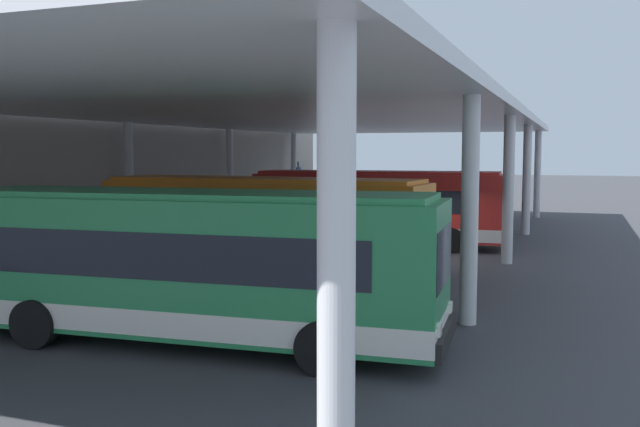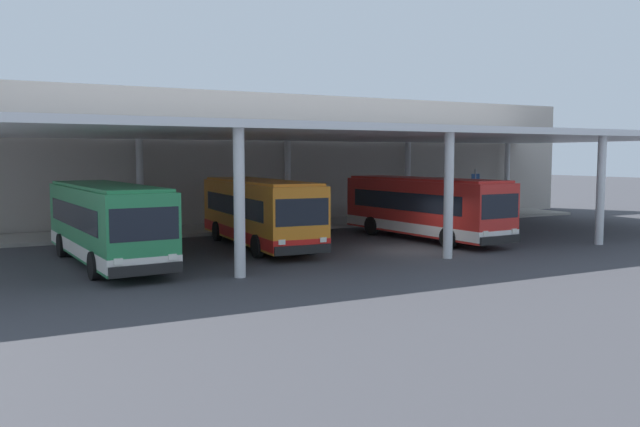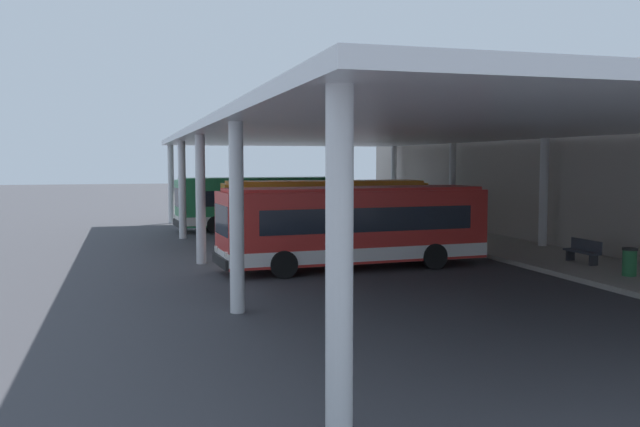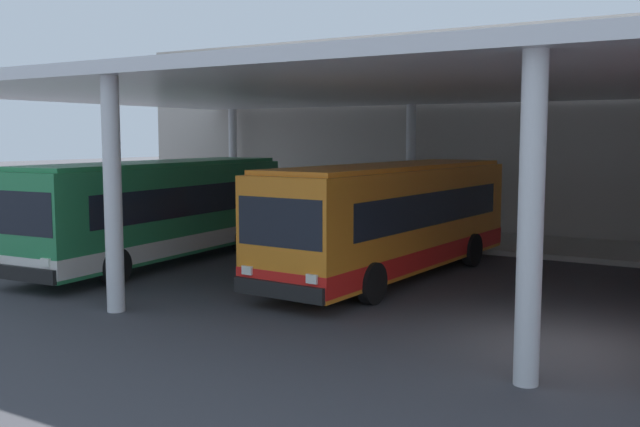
{
  "view_description": "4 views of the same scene",
  "coord_description": "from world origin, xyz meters",
  "views": [
    {
      "loc": [
        -25.06,
        -4.78,
        3.96
      ],
      "look_at": [
        -5.46,
        2.57,
        2.09
      ],
      "focal_mm": 38.58,
      "sensor_mm": 36.0,
      "label": 1
    },
    {
      "loc": [
        -17.23,
        -23.88,
        4.27
      ],
      "look_at": [
        -2.48,
        4.33,
        1.46
      ],
      "focal_mm": 36.37,
      "sensor_mm": 36.0,
      "label": 2
    },
    {
      "loc": [
        27.56,
        -5.39,
        4.19
      ],
      "look_at": [
        -3.08,
        3.43,
        1.69
      ],
      "focal_mm": 37.89,
      "sensor_mm": 36.0,
      "label": 3
    },
    {
      "loc": [
        2.98,
        -13.66,
        3.93
      ],
      "look_at": [
        -7.45,
        3.4,
        1.79
      ],
      "focal_mm": 40.29,
      "sensor_mm": 36.0,
      "label": 4
    }
  ],
  "objects": [
    {
      "name": "bus_nearest_bay",
      "position": [
        -12.91,
        2.66,
        1.66
      ],
      "size": [
        3.24,
        10.68,
        3.17
      ],
      "color": "#28844C",
      "rests_on": "ground"
    },
    {
      "name": "station_building_facade",
      "position": [
        0.0,
        15.0,
        4.14
      ],
      "size": [
        48.0,
        1.6,
        8.28
      ],
      "primitive_type": "cube",
      "color": "#ADA399",
      "rests_on": "ground"
    },
    {
      "name": "canopy_shelter",
      "position": [
        0.0,
        5.5,
        5.29
      ],
      "size": [
        40.0,
        17.0,
        5.55
      ],
      "color": "silver",
      "rests_on": "ground"
    },
    {
      "name": "bus_middle_bay",
      "position": [
        2.9,
        3.08,
        1.66
      ],
      "size": [
        3.19,
        10.67,
        3.17
      ],
      "color": "red",
      "rests_on": "ground"
    },
    {
      "name": "banner_sign",
      "position": [
        13.15,
        10.94,
        1.98
      ],
      "size": [
        0.7,
        0.12,
        3.2
      ],
      "color": "#B2B2B7",
      "rests_on": "platform_kerb"
    },
    {
      "name": "bench_waiting",
      "position": [
        5.16,
        11.82,
        0.66
      ],
      "size": [
        1.8,
        0.45,
        0.92
      ],
      "color": "#383D47",
      "rests_on": "platform_kerb"
    },
    {
      "name": "bus_second_bay",
      "position": [
        -5.69,
        4.41,
        1.66
      ],
      "size": [
        3.07,
        10.64,
        3.17
      ],
      "color": "orange",
      "rests_on": "ground"
    },
    {
      "name": "ground_plane",
      "position": [
        0.0,
        0.0,
        0.0
      ],
      "size": [
        200.0,
        200.0,
        0.0
      ],
      "primitive_type": "plane",
      "color": "#3D3D42"
    },
    {
      "name": "trash_bin",
      "position": [
        8.16,
        11.42,
        0.68
      ],
      "size": [
        0.52,
        0.52,
        0.98
      ],
      "color": "#236638",
      "rests_on": "platform_kerb"
    },
    {
      "name": "platform_kerb",
      "position": [
        0.0,
        11.75,
        0.09
      ],
      "size": [
        42.0,
        4.5,
        0.18
      ],
      "primitive_type": "cube",
      "color": "#A39E93",
      "rests_on": "ground"
    }
  ]
}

